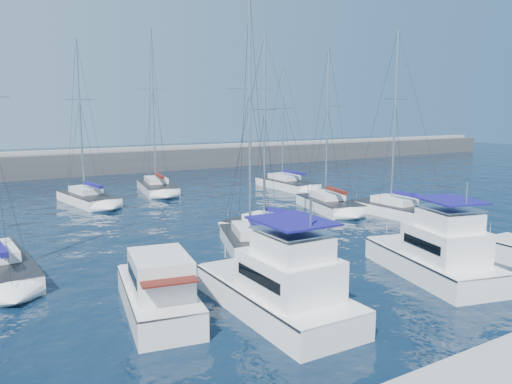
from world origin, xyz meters
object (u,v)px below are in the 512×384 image
motor_yacht_stbd_inner (436,257)px  sailboat_mid_b (252,243)px  sailboat_mid_c (272,230)px  sailboat_mid_e (398,210)px  sailboat_back_c (286,184)px  sailboat_mid_d (329,204)px  motor_yacht_port_outer (159,294)px  sailboat_back_a (88,198)px  sailboat_back_b (157,187)px  motor_yacht_port_inner (280,289)px

motor_yacht_stbd_inner → sailboat_mid_b: size_ratio=0.54×
sailboat_mid_c → sailboat_mid_e: 12.89m
sailboat_mid_c → sailboat_back_c: (13.80, 17.86, -0.02)m
sailboat_mid_b → sailboat_back_c: size_ratio=1.11×
sailboat_mid_d → sailboat_back_c: sailboat_mid_d is taller
motor_yacht_port_outer → sailboat_back_a: (3.72, 28.39, -0.41)m
sailboat_mid_c → sailboat_back_b: (0.40, 23.11, 0.02)m
motor_yacht_stbd_inner → sailboat_mid_b: 10.82m
motor_yacht_stbd_inner → sailboat_back_a: bearing=123.1°
motor_yacht_stbd_inner → sailboat_back_c: bearing=84.1°
motor_yacht_stbd_inner → sailboat_mid_b: bearing=135.8°
sailboat_mid_b → sailboat_mid_c: (2.93, 2.28, -0.01)m
sailboat_mid_d → sailboat_back_a: (-17.37, 14.30, 0.01)m
sailboat_mid_d → motor_yacht_port_outer: bearing=-132.9°
sailboat_mid_c → sailboat_back_c: 22.57m
sailboat_back_a → sailboat_back_c: (21.48, -1.93, -0.02)m
sailboat_back_b → sailboat_mid_d: bearing=-51.8°
sailboat_mid_d → sailboat_mid_c: bearing=-137.1°
sailboat_back_a → sailboat_back_c: size_ratio=1.09×
sailboat_back_a → motor_yacht_stbd_inner: bearing=-80.5°
sailboat_back_c → sailboat_mid_d: bearing=-108.0°
motor_yacht_stbd_inner → sailboat_back_c: (11.18, 29.41, -0.62)m
motor_yacht_port_outer → sailboat_mid_c: size_ratio=0.53×
motor_yacht_port_outer → sailboat_mid_d: size_ratio=0.51×
sailboat_back_a → sailboat_back_b: 8.75m
motor_yacht_stbd_inner → sailboat_mid_c: size_ratio=0.62×
sailboat_mid_b → sailboat_mid_d: size_ratio=1.10×
motor_yacht_port_outer → sailboat_back_b: (11.81, 31.71, -0.39)m
motor_yacht_port_inner → sailboat_back_a: sailboat_back_a is taller
sailboat_mid_e → sailboat_back_b: (-12.48, 22.63, 0.02)m
motor_yacht_port_inner → sailboat_mid_c: size_ratio=0.62×
motor_yacht_port_outer → sailboat_back_b: sailboat_back_b is taller
sailboat_mid_e → sailboat_back_b: size_ratio=0.87×
motor_yacht_port_inner → sailboat_mid_c: 13.30m
sailboat_back_a → sailboat_back_c: bearing=-13.8°
motor_yacht_port_inner → sailboat_back_a: 31.08m
sailboat_back_a → sailboat_back_b: sailboat_back_b is taller
motor_yacht_stbd_inner → sailboat_back_b: size_ratio=0.49×
motor_yacht_port_inner → sailboat_mid_b: size_ratio=0.54×
sailboat_mid_c → sailboat_back_c: sailboat_back_c is taller
motor_yacht_port_outer → sailboat_back_c: bearing=57.1°
sailboat_mid_c → motor_yacht_port_inner: bearing=-140.4°
sailboat_mid_e → sailboat_back_c: 17.40m
sailboat_mid_e → sailboat_back_a: (-20.57, 19.31, -0.00)m
sailboat_mid_c → sailboat_back_a: size_ratio=0.89×
sailboat_mid_c → sailboat_back_b: 23.11m
motor_yacht_stbd_inner → sailboat_mid_b: (-5.54, 9.27, -0.59)m
sailboat_mid_c → sailboat_back_a: 21.23m
sailboat_mid_d → sailboat_back_a: size_ratio=0.93×
sailboat_mid_b → sailboat_mid_c: size_ratio=1.15×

